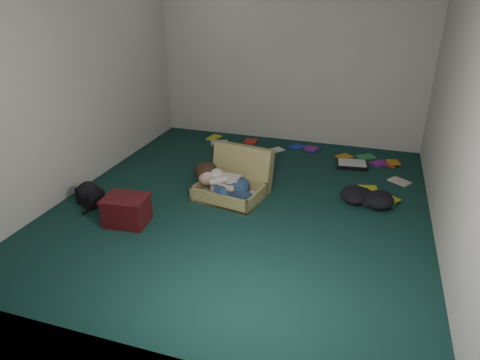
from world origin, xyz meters
The scene contains 12 objects.
floor centered at (0.00, 0.00, 0.00)m, with size 4.50×4.50×0.00m, color #133833.
wall_back centered at (0.00, 2.25, 1.30)m, with size 4.50×4.50×0.00m, color silver.
wall_front centered at (0.00, -2.25, 1.30)m, with size 4.50×4.50×0.00m, color silver.
wall_left centered at (-2.00, 0.00, 1.30)m, with size 4.50×4.50×0.00m, color silver.
wall_right centered at (2.00, 0.00, 1.30)m, with size 4.50×4.50×0.00m, color silver.
suitcase centered at (-0.17, 0.19, 0.16)m, with size 0.85×0.83×0.54m.
person centered at (-0.25, 0.01, 0.21)m, with size 0.78×0.48×0.34m.
maroon_bin centered at (-1.02, -0.80, 0.15)m, with size 0.47×0.39×0.30m.
backpack centered at (-1.63, -0.57, 0.11)m, with size 0.36×0.29×0.21m, color black, non-canonical shape.
clothing_pile centered at (1.33, 0.47, 0.07)m, with size 0.47×0.38×0.15m, color black, non-canonical shape.
paper_tray centered at (1.09, 1.45, 0.03)m, with size 0.44×0.36×0.06m.
book_scatter centered at (0.65, 1.57, 0.01)m, with size 3.01×1.72×0.02m.
Camera 1 is at (1.26, -4.11, 2.29)m, focal length 32.00 mm.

